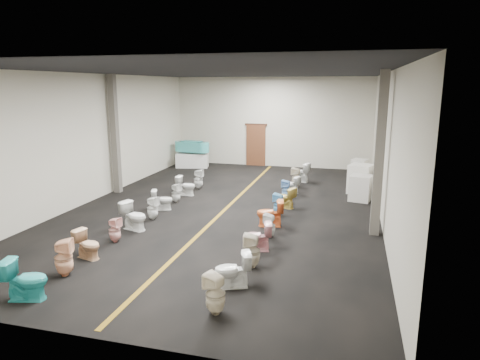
% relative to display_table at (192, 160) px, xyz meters
% --- Properties ---
extents(floor, '(16.00, 16.00, 0.00)m').
position_rel_display_table_xyz_m(floor, '(3.82, -6.62, -0.35)').
color(floor, black).
rests_on(floor, ground).
extents(ceiling, '(16.00, 16.00, 0.00)m').
position_rel_display_table_xyz_m(ceiling, '(3.82, -6.62, 4.15)').
color(ceiling, black).
rests_on(ceiling, ground).
extents(wall_back, '(10.00, 0.00, 10.00)m').
position_rel_display_table_xyz_m(wall_back, '(3.82, 1.38, 1.90)').
color(wall_back, '#BCB6A0').
rests_on(wall_back, ground).
extents(wall_front, '(10.00, 0.00, 10.00)m').
position_rel_display_table_xyz_m(wall_front, '(3.82, -14.62, 1.90)').
color(wall_front, '#BCB6A0').
rests_on(wall_front, ground).
extents(wall_left, '(0.00, 16.00, 16.00)m').
position_rel_display_table_xyz_m(wall_left, '(-1.18, -6.62, 1.90)').
color(wall_left, '#BCB6A0').
rests_on(wall_left, ground).
extents(wall_right, '(0.00, 16.00, 16.00)m').
position_rel_display_table_xyz_m(wall_right, '(8.82, -6.62, 1.90)').
color(wall_right, '#BCB6A0').
rests_on(wall_right, ground).
extents(aisle_stripe, '(0.12, 15.60, 0.01)m').
position_rel_display_table_xyz_m(aisle_stripe, '(3.82, -6.62, -0.35)').
color(aisle_stripe, brown).
rests_on(aisle_stripe, floor).
extents(back_door, '(1.00, 0.10, 2.10)m').
position_rel_display_table_xyz_m(back_door, '(3.02, 1.32, 0.70)').
color(back_door, '#562D19').
rests_on(back_door, floor).
extents(door_frame, '(1.15, 0.08, 0.10)m').
position_rel_display_table_xyz_m(door_frame, '(3.02, 1.33, 1.77)').
color(door_frame, '#331C11').
rests_on(door_frame, back_door).
extents(column_left, '(0.25, 0.25, 4.50)m').
position_rel_display_table_xyz_m(column_left, '(-0.93, -5.62, 1.90)').
color(column_left, '#59544C').
rests_on(column_left, floor).
extents(column_right, '(0.25, 0.25, 4.50)m').
position_rel_display_table_xyz_m(column_right, '(8.57, -8.12, 1.90)').
color(column_right, '#59544C').
rests_on(column_right, floor).
extents(display_table, '(1.72, 1.12, 0.71)m').
position_rel_display_table_xyz_m(display_table, '(0.00, 0.00, 0.00)').
color(display_table, white).
rests_on(display_table, floor).
extents(bathtub, '(1.85, 0.82, 0.55)m').
position_rel_display_table_xyz_m(bathtub, '(-0.00, -0.00, 0.72)').
color(bathtub, '#3CACAB').
rests_on(bathtub, display_table).
extents(appliance_crate_a, '(0.86, 0.86, 0.93)m').
position_rel_display_table_xyz_m(appliance_crate_a, '(8.22, -4.52, 0.11)').
color(appliance_crate_a, silver).
rests_on(appliance_crate_a, floor).
extents(appliance_crate_b, '(1.02, 1.02, 1.12)m').
position_rel_display_table_xyz_m(appliance_crate_b, '(8.22, -3.39, 0.21)').
color(appliance_crate_b, white).
rests_on(appliance_crate_b, floor).
extents(appliance_crate_c, '(1.02, 1.02, 0.88)m').
position_rel_display_table_xyz_m(appliance_crate_c, '(8.22, -2.32, 0.09)').
color(appliance_crate_c, beige).
rests_on(appliance_crate_c, floor).
extents(appliance_crate_d, '(0.80, 0.80, 0.89)m').
position_rel_display_table_xyz_m(appliance_crate_d, '(8.22, -0.72, 0.09)').
color(appliance_crate_d, silver).
rests_on(appliance_crate_d, floor).
extents(toilet_left_0, '(0.91, 0.66, 0.83)m').
position_rel_display_table_xyz_m(toilet_left_0, '(1.87, -13.78, 0.06)').
color(toilet_left_0, teal).
rests_on(toilet_left_0, floor).
extents(toilet_left_1, '(0.50, 0.49, 0.85)m').
position_rel_display_table_xyz_m(toilet_left_1, '(1.89, -12.67, 0.07)').
color(toilet_left_1, '#FFC098').
rests_on(toilet_left_1, floor).
extents(toilet_left_2, '(0.76, 0.55, 0.70)m').
position_rel_display_table_xyz_m(toilet_left_2, '(1.82, -11.68, -0.00)').
color(toilet_left_2, '#E0AD81').
rests_on(toilet_left_2, floor).
extents(toilet_left_3, '(0.35, 0.34, 0.68)m').
position_rel_display_table_xyz_m(toilet_left_3, '(1.87, -10.55, -0.01)').
color(toilet_left_3, beige).
rests_on(toilet_left_3, floor).
extents(toilet_left_4, '(0.89, 0.65, 0.82)m').
position_rel_display_table_xyz_m(toilet_left_4, '(1.87, -9.50, 0.06)').
color(toilet_left_4, white).
rests_on(toilet_left_4, floor).
extents(toilet_left_5, '(0.39, 0.38, 0.73)m').
position_rel_display_table_xyz_m(toilet_left_5, '(1.95, -8.49, 0.01)').
color(toilet_left_5, white).
rests_on(toilet_left_5, floor).
extents(toilet_left_6, '(0.77, 0.59, 0.69)m').
position_rel_display_table_xyz_m(toilet_left_6, '(1.79, -7.43, -0.01)').
color(toilet_left_6, silver).
rests_on(toilet_left_6, floor).
extents(toilet_left_7, '(0.41, 0.41, 0.69)m').
position_rel_display_table_xyz_m(toilet_left_7, '(1.87, -6.46, -0.01)').
color(toilet_left_7, silver).
rests_on(toilet_left_7, floor).
extents(toilet_left_8, '(0.73, 0.42, 0.74)m').
position_rel_display_table_xyz_m(toilet_left_8, '(1.83, -5.41, 0.02)').
color(toilet_left_8, white).
rests_on(toilet_left_8, floor).
extents(toilet_left_9, '(0.38, 0.37, 0.81)m').
position_rel_display_table_xyz_m(toilet_left_9, '(1.94, -4.36, 0.05)').
color(toilet_left_9, silver).
rests_on(toilet_left_9, floor).
extents(toilet_right_0, '(0.46, 0.46, 0.79)m').
position_rel_display_table_xyz_m(toilet_right_0, '(5.59, -13.36, 0.04)').
color(toilet_right_0, beige).
rests_on(toilet_right_0, floor).
extents(toilet_right_1, '(0.85, 0.67, 0.76)m').
position_rel_display_table_xyz_m(toilet_right_1, '(5.61, -12.26, 0.03)').
color(toilet_right_1, white).
rests_on(toilet_right_1, floor).
extents(toilet_right_2, '(0.41, 0.40, 0.82)m').
position_rel_display_table_xyz_m(toilet_right_2, '(5.77, -11.21, 0.05)').
color(toilet_right_2, beige).
rests_on(toilet_right_2, floor).
extents(toilet_right_3, '(0.81, 0.59, 0.74)m').
position_rel_display_table_xyz_m(toilet_right_3, '(5.65, -10.17, 0.02)').
color(toilet_right_3, pink).
rests_on(toilet_right_3, floor).
extents(toilet_right_4, '(0.35, 0.34, 0.68)m').
position_rel_display_table_xyz_m(toilet_right_4, '(5.78, -9.15, -0.01)').
color(toilet_right_4, white).
rests_on(toilet_right_4, floor).
extents(toilet_right_5, '(0.85, 0.59, 0.80)m').
position_rel_display_table_xyz_m(toilet_right_5, '(5.61, -8.19, 0.05)').
color(toilet_right_5, orange).
rests_on(toilet_right_5, floor).
extents(toilet_right_6, '(0.37, 0.37, 0.73)m').
position_rel_display_table_xyz_m(toilet_right_6, '(5.67, -7.07, 0.01)').
color(toilet_right_6, '#69B4E3').
rests_on(toilet_right_6, floor).
extents(toilet_right_7, '(0.81, 0.66, 0.72)m').
position_rel_display_table_xyz_m(toilet_right_7, '(5.73, -6.14, 0.01)').
color(toilet_right_7, gold).
rests_on(toilet_right_7, floor).
extents(toilet_right_8, '(0.35, 0.34, 0.74)m').
position_rel_display_table_xyz_m(toilet_right_8, '(5.61, -5.10, 0.02)').
color(toilet_right_8, '#78A9DE').
rests_on(toilet_right_8, floor).
extents(toilet_right_9, '(0.75, 0.59, 0.67)m').
position_rel_display_table_xyz_m(toilet_right_9, '(5.64, -4.04, -0.02)').
color(toilet_right_9, white).
rests_on(toilet_right_9, floor).
extents(toilet_right_10, '(0.43, 0.42, 0.81)m').
position_rel_display_table_xyz_m(toilet_right_10, '(5.70, -3.00, 0.05)').
color(toilet_right_10, beige).
rests_on(toilet_right_10, floor).
extents(toilet_right_11, '(0.92, 0.69, 0.84)m').
position_rel_display_table_xyz_m(toilet_right_11, '(5.72, -1.98, 0.07)').
color(toilet_right_11, white).
rests_on(toilet_right_11, floor).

